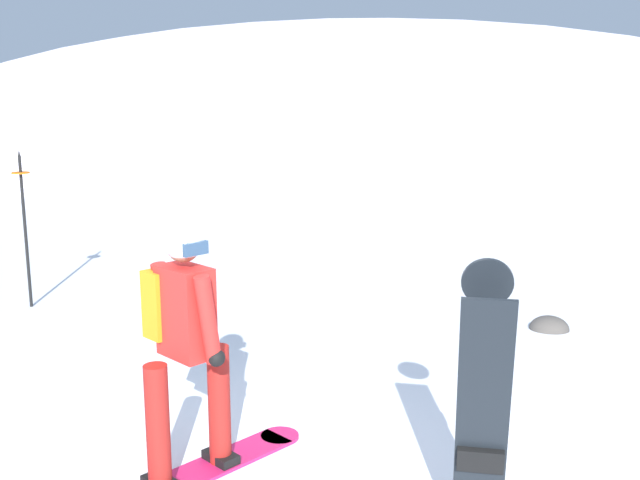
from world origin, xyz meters
name	(u,v)px	position (x,y,z in m)	size (l,w,h in m)	color
ground_plane	(272,469)	(0.00, 0.00, 0.00)	(300.00, 300.00, 0.00)	white
ridge_peak_main	(361,146)	(-3.15, 28.55, 0.00)	(39.77, 35.79, 10.59)	white
snowboarder_main	(184,343)	(-0.52, -0.18, 0.92)	(1.15, 1.57, 1.71)	#D11E5B
spare_snowboard	(483,407)	(1.33, -0.60, 0.82)	(0.28, 0.38, 1.63)	black
piste_marker_near	(24,218)	(-3.71, 3.15, 1.05)	(0.20, 0.20, 1.84)	black
rock_mid	(549,329)	(2.17, 3.40, 0.00)	(0.42, 0.35, 0.29)	#4C4742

